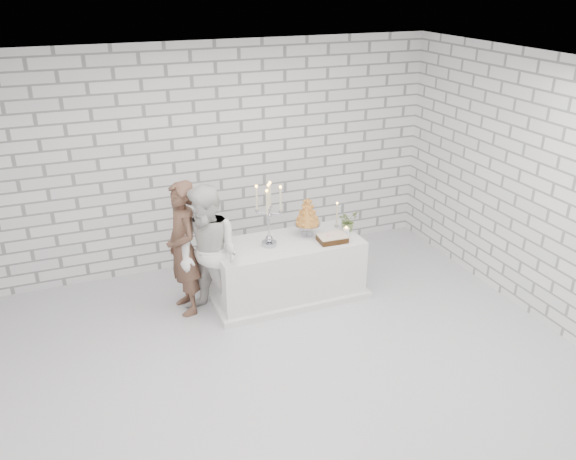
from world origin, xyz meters
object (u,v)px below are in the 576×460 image
at_px(croquembouche, 307,217).
at_px(cake_table, 288,269).
at_px(candelabra, 269,215).
at_px(bride, 209,255).
at_px(groom, 183,249).

bearing_deg(croquembouche, cake_table, -164.13).
bearing_deg(cake_table, candelabra, -175.82).
height_order(bride, croquembouche, bride).
relative_size(groom, bride, 1.00).
xyz_separation_m(cake_table, candelabra, (-0.25, -0.02, 0.77)).
relative_size(cake_table, groom, 1.10).
distance_m(cake_table, candelabra, 0.81).
distance_m(candelabra, croquembouche, 0.57).
bearing_deg(groom, bride, 33.90).
bearing_deg(bride, croquembouche, 64.05).
distance_m(groom, croquembouche, 1.56).
bearing_deg(bride, candelabra, 63.00).
height_order(groom, croquembouche, groom).
distance_m(cake_table, croquembouche, 0.70).
bearing_deg(groom, croquembouche, 80.82).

